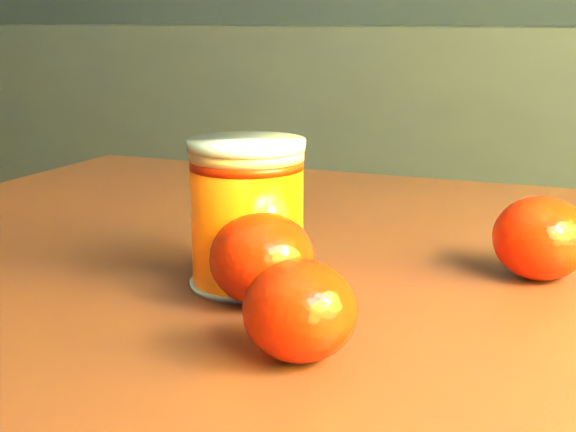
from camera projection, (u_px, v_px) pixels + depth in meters
The scene contains 6 objects.
kitchen_counter at pixel (275, 208), 2.02m from camera, with size 3.15×0.60×0.90m, color #444549.
table at pixel (441, 420), 0.54m from camera, with size 1.11×0.87×0.75m.
juice_glass at pixel (247, 214), 0.50m from camera, with size 0.07×0.07×0.09m.
orange_front at pixel (262, 259), 0.47m from camera, with size 0.06×0.06×0.06m, color red.
orange_back at pixel (541, 238), 0.52m from camera, with size 0.06×0.06×0.05m, color red.
orange_extra at pixel (300, 311), 0.40m from camera, with size 0.06×0.06×0.05m, color red.
Camera 1 is at (1.09, -0.19, 0.91)m, focal length 50.00 mm.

